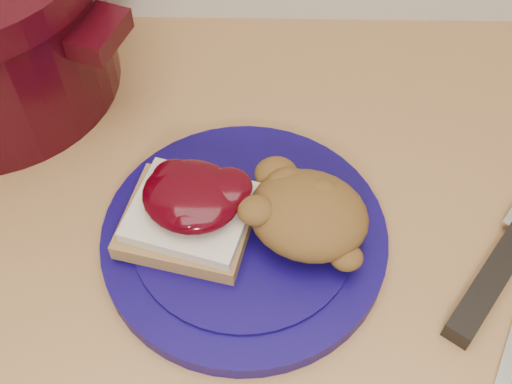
{
  "coord_description": "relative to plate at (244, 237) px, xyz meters",
  "views": [
    {
      "loc": [
        -0.03,
        1.17,
        1.39
      ],
      "look_at": [
        -0.04,
        1.5,
        0.95
      ],
      "focal_mm": 45.0,
      "sensor_mm": 36.0,
      "label": 1
    }
  ],
  "objects": [
    {
      "name": "plate",
      "position": [
        0.0,
        0.0,
        0.0
      ],
      "size": [
        0.32,
        0.32,
        0.02
      ],
      "primitive_type": "cylinder",
      "rotation": [
        0.0,
        0.0,
        -0.33
      ],
      "color": "#0D0547",
      "rests_on": "wood_countertop"
    },
    {
      "name": "sandwich",
      "position": [
        -0.05,
        0.0,
        0.04
      ],
      "size": [
        0.13,
        0.12,
        0.05
      ],
      "rotation": [
        0.0,
        0.0,
        -0.33
      ],
      "color": "olive",
      "rests_on": "plate"
    },
    {
      "name": "stuffing_mound",
      "position": [
        0.05,
        -0.0,
        0.04
      ],
      "size": [
        0.13,
        0.12,
        0.05
      ],
      "primitive_type": "ellipsoid",
      "rotation": [
        0.0,
        0.0,
        -0.33
      ],
      "color": "brown",
      "rests_on": "plate"
    },
    {
      "name": "chef_knife",
      "position": [
        0.24,
        -0.01,
        0.0
      ],
      "size": [
        0.23,
        0.29,
        0.02
      ],
      "rotation": [
        0.0,
        0.0,
        0.93
      ],
      "color": "black",
      "rests_on": "wood_countertop"
    }
  ]
}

